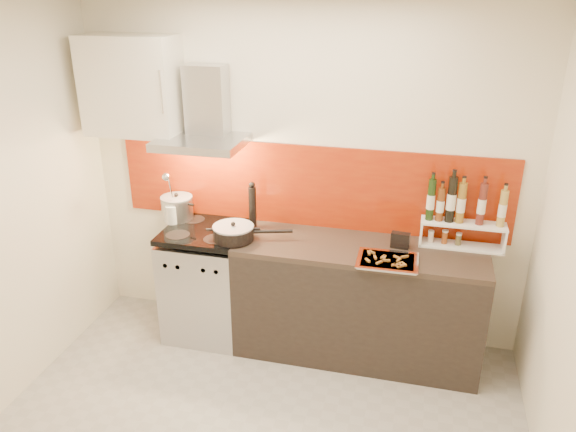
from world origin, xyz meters
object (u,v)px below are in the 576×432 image
(counter, at_px, (358,301))
(saute_pan, at_px, (234,232))
(baking_tray, at_px, (388,261))
(stock_pot, at_px, (177,207))
(range_stove, at_px, (207,283))
(pepper_mill, at_px, (252,206))

(counter, relative_size, saute_pan, 3.15)
(saute_pan, relative_size, baking_tray, 1.37)
(saute_pan, height_order, baking_tray, saute_pan)
(counter, bearing_deg, stock_pot, 174.38)
(range_stove, height_order, counter, range_stove)
(counter, height_order, pepper_mill, pepper_mill)
(range_stove, xyz_separation_m, pepper_mill, (0.35, 0.14, 0.64))
(stock_pot, relative_size, pepper_mill, 0.67)
(stock_pot, bearing_deg, pepper_mill, -0.91)
(range_stove, bearing_deg, pepper_mill, 21.87)
(counter, bearing_deg, saute_pan, -172.77)
(counter, distance_m, stock_pot, 1.59)
(counter, distance_m, baking_tray, 0.55)
(range_stove, bearing_deg, counter, 0.23)
(counter, height_order, saute_pan, saute_pan)
(stock_pot, xyz_separation_m, saute_pan, (0.57, -0.26, -0.04))
(range_stove, bearing_deg, saute_pan, -21.19)
(counter, relative_size, pepper_mill, 4.82)
(saute_pan, bearing_deg, counter, 7.23)
(counter, xyz_separation_m, pepper_mill, (-0.85, 0.14, 0.63))
(baking_tray, bearing_deg, counter, 135.51)
(saute_pan, xyz_separation_m, pepper_mill, (0.06, 0.25, 0.12))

